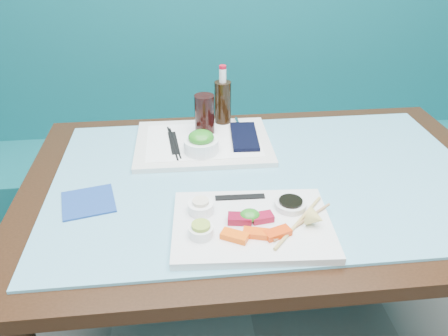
{
  "coord_description": "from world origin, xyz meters",
  "views": [
    {
      "loc": [
        -0.24,
        0.4,
        1.43
      ],
      "look_at": [
        -0.13,
        1.44,
        0.8
      ],
      "focal_mm": 35.0,
      "sensor_mm": 36.0,
      "label": 1
    }
  ],
  "objects": [
    {
      "name": "booth_bench",
      "position": [
        0.0,
        2.29,
        0.37
      ],
      "size": [
        3.0,
        0.56,
        1.17
      ],
      "color": "#0E585E",
      "rests_on": "ground"
    },
    {
      "name": "dining_table",
      "position": [
        0.0,
        1.45,
        0.67
      ],
      "size": [
        1.4,
        0.9,
        0.75
      ],
      "color": "black",
      "rests_on": "ground"
    },
    {
      "name": "glass_top",
      "position": [
        0.0,
        1.45,
        0.75
      ],
      "size": [
        1.22,
        0.76,
        0.01
      ],
      "primitive_type": "cube",
      "color": "#61A8C2",
      "rests_on": "dining_table"
    },
    {
      "name": "sashimi_plate",
      "position": [
        -0.08,
        1.22,
        0.77
      ],
      "size": [
        0.4,
        0.29,
        0.02
      ],
      "primitive_type": "cube",
      "rotation": [
        0.0,
        0.0,
        -0.06
      ],
      "color": "white",
      "rests_on": "glass_top"
    },
    {
      "name": "salmon_left",
      "position": [
        -0.13,
        1.16,
        0.79
      ],
      "size": [
        0.07,
        0.06,
        0.02
      ],
      "primitive_type": "cube",
      "rotation": [
        0.0,
        0.0,
        -0.5
      ],
      "color": "#FF580A",
      "rests_on": "sashimi_plate"
    },
    {
      "name": "salmon_mid",
      "position": [
        -0.08,
        1.17,
        0.78
      ],
      "size": [
        0.06,
        0.04,
        0.01
      ],
      "primitive_type": "cube",
      "rotation": [
        0.0,
        0.0,
        -0.26
      ],
      "color": "#F54A09",
      "rests_on": "sashimi_plate"
    },
    {
      "name": "salmon_right",
      "position": [
        -0.03,
        1.16,
        0.79
      ],
      "size": [
        0.07,
        0.05,
        0.01
      ],
      "primitive_type": "cube",
      "rotation": [
        0.0,
        0.0,
        0.34
      ],
      "color": "#E43909",
      "rests_on": "sashimi_plate"
    },
    {
      "name": "tuna_left",
      "position": [
        -0.11,
        1.22,
        0.79
      ],
      "size": [
        0.06,
        0.04,
        0.02
      ],
      "primitive_type": "cube",
      "rotation": [
        0.0,
        0.0,
        -0.15
      ],
      "color": "maroon",
      "rests_on": "sashimi_plate"
    },
    {
      "name": "tuna_right",
      "position": [
        -0.06,
        1.22,
        0.79
      ],
      "size": [
        0.06,
        0.04,
        0.02
      ],
      "primitive_type": "cube",
      "rotation": [
        0.0,
        0.0,
        0.16
      ],
      "color": "maroon",
      "rests_on": "sashimi_plate"
    },
    {
      "name": "seaweed_garnish",
      "position": [
        -0.09,
        1.23,
        0.79
      ],
      "size": [
        0.06,
        0.06,
        0.03
      ],
      "primitive_type": "ellipsoid",
      "rotation": [
        0.0,
        0.0,
        -0.29
      ],
      "color": "#237A1C",
      "rests_on": "sashimi_plate"
    },
    {
      "name": "ramekin_wasabi",
      "position": [
        -0.21,
        1.18,
        0.79
      ],
      "size": [
        0.06,
        0.06,
        0.02
      ],
      "primitive_type": "cylinder",
      "rotation": [
        0.0,
        0.0,
        -0.07
      ],
      "color": "white",
      "rests_on": "sashimi_plate"
    },
    {
      "name": "wasabi_fill",
      "position": [
        -0.21,
        1.18,
        0.81
      ],
      "size": [
        0.05,
        0.05,
        0.01
      ],
      "primitive_type": "cylinder",
      "rotation": [
        0.0,
        0.0,
        0.13
      ],
      "color": "#8CAD37",
      "rests_on": "ramekin_wasabi"
    },
    {
      "name": "ramekin_ginger",
      "position": [
        -0.2,
        1.27,
        0.79
      ],
      "size": [
        0.08,
        0.08,
        0.03
      ],
      "primitive_type": "cylinder",
      "rotation": [
        0.0,
        0.0,
        -0.3
      ],
      "color": "white",
      "rests_on": "sashimi_plate"
    },
    {
      "name": "ginger_fill",
      "position": [
        -0.2,
        1.27,
        0.81
      ],
      "size": [
        0.05,
        0.05,
        0.01
      ],
      "primitive_type": "cylinder",
      "rotation": [
        0.0,
        0.0,
        -0.31
      ],
      "color": "beige",
      "rests_on": "ramekin_ginger"
    },
    {
      "name": "soy_dish",
      "position": [
        0.02,
        1.27,
        0.79
      ],
      "size": [
        0.1,
        0.1,
        0.02
      ],
      "primitive_type": "cylinder",
      "rotation": [
        0.0,
        0.0,
        0.37
      ],
      "color": "silver",
      "rests_on": "sashimi_plate"
    },
    {
      "name": "soy_fill",
      "position": [
        0.02,
        1.27,
        0.8
      ],
      "size": [
        0.07,
        0.07,
        0.01
      ],
      "primitive_type": "cylinder",
      "rotation": [
        0.0,
        0.0,
        -0.26
      ],
      "color": "black",
      "rests_on": "soy_dish"
    },
    {
      "name": "lemon_wedge",
      "position": [
        0.06,
        1.19,
        0.8
      ],
      "size": [
        0.06,
        0.06,
        0.05
      ],
      "primitive_type": "cone",
      "rotation": [
        1.57,
        0.0,
        0.89
      ],
      "color": "#DBC567",
      "rests_on": "sashimi_plate"
    },
    {
      "name": "chopstick_sleeve",
      "position": [
        -0.1,
        1.32,
        0.78
      ],
      "size": [
        0.13,
        0.02,
        0.0
      ],
      "primitive_type": "cube",
      "rotation": [
        0.0,
        0.0,
        -0.03
      ],
      "color": "black",
      "rests_on": "sashimi_plate"
    },
    {
      "name": "wooden_chopstick_a",
      "position": [
        0.03,
        1.2,
        0.78
      ],
      "size": [
        0.16,
        0.19,
        0.01
      ],
      "primitive_type": "cylinder",
      "rotation": [
        1.57,
        0.0,
        -0.71
      ],
      "color": "tan",
      "rests_on": "sashimi_plate"
    },
    {
      "name": "wooden_chopstick_b",
      "position": [
        0.04,
        1.2,
        0.78
      ],
      "size": [
        0.17,
        0.13,
        0.01
      ],
      "primitive_type": "cylinder",
      "rotation": [
        1.57,
        0.0,
        -0.94
      ],
      "color": "#A3774C",
      "rests_on": "sashimi_plate"
    },
    {
      "name": "serving_tray",
      "position": [
        -0.17,
        1.66,
        0.77
      ],
      "size": [
        0.44,
        0.33,
        0.02
      ],
      "primitive_type": "cube",
      "rotation": [
        0.0,
        0.0,
        -0.02
      ],
      "color": "silver",
      "rests_on": "glass_top"
    },
    {
      "name": "paper_placemat",
      "position": [
        -0.17,
        1.66,
        0.78
      ],
      "size": [
        0.36,
        0.26,
        0.0
      ],
      "primitive_type": "cube",
      "rotation": [
        0.0,
        0.0,
        0.0
      ],
      "color": "white",
      "rests_on": "serving_tray"
    },
    {
      "name": "seaweed_bowl",
      "position": [
        -0.18,
        1.58,
        0.8
      ],
      "size": [
        0.12,
        0.12,
        0.04
      ],
      "primitive_type": "cylinder",
      "rotation": [
        0.0,
        0.0,
        0.15
      ],
      "color": "white",
      "rests_on": "serving_tray"
    },
    {
      "name": "seaweed_salad",
      "position": [
        -0.18,
        1.58,
        0.83
      ],
      "size": [
        0.09,
        0.09,
        0.04
      ],
      "primitive_type": "ellipsoid",
      "rotation": [
        0.0,
        0.0,
        -0.17
      ],
      "color": "#257A1C",
      "rests_on": "seaweed_bowl"
    },
    {
      "name": "cola_glass",
      "position": [
        -0.16,
        1.71,
        0.84
      ],
      "size": [
        0.08,
        0.08,
        0.13
      ],
      "primitive_type": "cylinder",
      "rotation": [
        0.0,
        0.0,
        -0.22
      ],
      "color": "black",
      "rests_on": "serving_tray"
    },
    {
      "name": "navy_pouch",
      "position": [
        -0.04,
        1.66,
        0.78
      ],
      "size": [
        0.09,
        0.2,
        0.01
      ],
      "primitive_type": "cube",
      "rotation": [
        0.0,
        0.0,
        -0.06
      ],
      "color": "black",
      "rests_on": "serving_tray"
    },
    {
      "name": "fork",
      "position": [
        -0.04,
        1.76,
        0.78
      ],
      "size": [
        0.01,
        0.09,
        0.01
      ],
      "primitive_type": "cylinder",
      "rotation": [
        1.57,
        0.0,
        0.04
      ],
      "color": "silver",
      "rests_on": "serving_tray"
    },
    {
      "name": "black_chopstick_a",
      "position": [
        -0.27,
        1.65,
        0.78
      ],
      "size": [
        0.04,
        0.23,
        0.01
      ],
      "primitive_type": "cylinder",
      "rotation": [
        1.57,
        0.0,
        0.13
      ],
      "color": "black",
      "rests_on": "serving_tray"
    },
    {
      "name": "black_chopstick_b",
      "position": [
        -0.26,
        1.65,
        0.78
      ],
      "size": [
        0.04,
        0.21,
        0.01
      ],
      "primitive_type": "cylinder",
      "rotation": [
        1.57,
        0.0,
        0.16
      ],
      "color": "black",
      "rests_on": "serving_tray"
    },
    {
      "name": "tray_sleeve",
      "position": [
        -0.27,
        1.65,
        0.78
      ],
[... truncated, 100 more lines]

